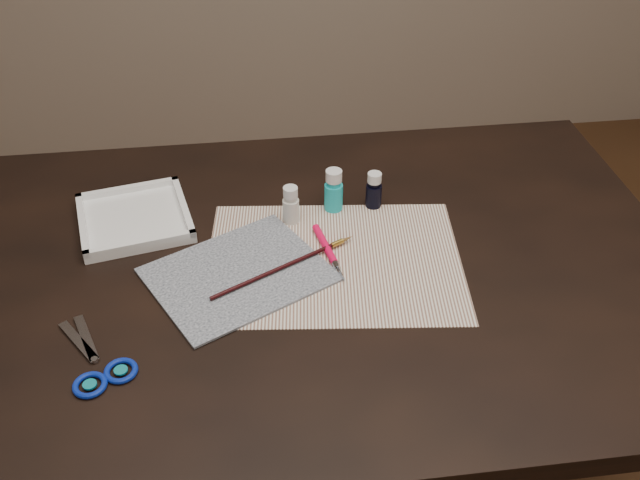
{
  "coord_description": "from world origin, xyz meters",
  "views": [
    {
      "loc": [
        -0.12,
        -0.96,
        1.55
      ],
      "look_at": [
        0.0,
        0.0,
        0.8
      ],
      "focal_mm": 40.0,
      "sensor_mm": 36.0,
      "label": 1
    }
  ],
  "objects": [
    {
      "name": "palette_tray",
      "position": [
        -0.33,
        0.16,
        0.76
      ],
      "size": [
        0.24,
        0.24,
        0.02
      ],
      "primitive_type": "cube",
      "rotation": [
        0.0,
        0.0,
        0.2
      ],
      "color": "white",
      "rests_on": "table"
    },
    {
      "name": "paintbrush",
      "position": [
        -0.06,
        -0.01,
        0.76
      ],
      "size": [
        0.26,
        0.15,
        0.01
      ],
      "primitive_type": null,
      "rotation": [
        0.0,
        0.0,
        0.49
      ],
      "color": "black",
      "rests_on": "canvas"
    },
    {
      "name": "paint_bottle_cyan",
      "position": [
        0.05,
        0.16,
        0.79
      ],
      "size": [
        0.04,
        0.04,
        0.09
      ],
      "primitive_type": "cylinder",
      "rotation": [
        0.0,
        0.0,
        0.24
      ],
      "color": "#1ABFCA",
      "rests_on": "table"
    },
    {
      "name": "canvas",
      "position": [
        -0.14,
        -0.02,
        0.75
      ],
      "size": [
        0.36,
        0.33,
        0.0
      ],
      "primitive_type": "cube",
      "rotation": [
        0.0,
        0.0,
        0.48
      ],
      "color": "black",
      "rests_on": "paper"
    },
    {
      "name": "paint_bottle_navy",
      "position": [
        0.13,
        0.16,
        0.79
      ],
      "size": [
        0.03,
        0.03,
        0.07
      ],
      "primitive_type": "cylinder",
      "rotation": [
        0.0,
        0.0,
        -0.14
      ],
      "color": "black",
      "rests_on": "table"
    },
    {
      "name": "paper",
      "position": [
        0.03,
        0.0,
        0.75
      ],
      "size": [
        0.48,
        0.39,
        0.0
      ],
      "primitive_type": "cube",
      "rotation": [
        0.0,
        0.0,
        -0.11
      ],
      "color": "white",
      "rests_on": "table"
    },
    {
      "name": "craft_knife",
      "position": [
        0.02,
        0.01,
        0.76
      ],
      "size": [
        0.04,
        0.16,
        0.01
      ],
      "primitive_type": null,
      "rotation": [
        0.0,
        0.0,
        -1.39
      ],
      "color": "#FF0A49",
      "rests_on": "paper"
    },
    {
      "name": "table",
      "position": [
        0.0,
        0.0,
        0.38
      ],
      "size": [
        1.3,
        0.9,
        0.75
      ],
      "primitive_type": "cube",
      "color": "black",
      "rests_on": "ground"
    },
    {
      "name": "paint_bottle_white",
      "position": [
        -0.04,
        0.13,
        0.79
      ],
      "size": [
        0.04,
        0.04,
        0.08
      ],
      "primitive_type": "cylinder",
      "rotation": [
        0.0,
        0.0,
        0.26
      ],
      "color": "silver",
      "rests_on": "table"
    },
    {
      "name": "scissors",
      "position": [
        -0.38,
        -0.18,
        0.76
      ],
      "size": [
        0.19,
        0.22,
        0.01
      ],
      "primitive_type": null,
      "rotation": [
        0.0,
        0.0,
        2.18
      ],
      "color": "silver",
      "rests_on": "table"
    }
  ]
}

